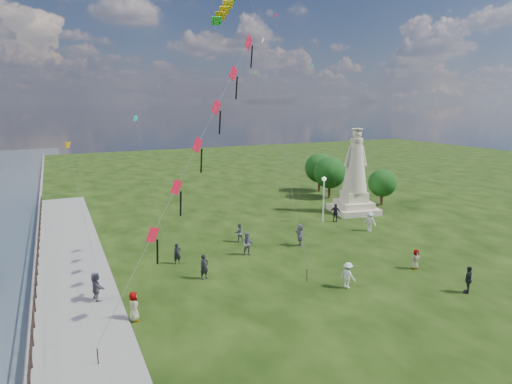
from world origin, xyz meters
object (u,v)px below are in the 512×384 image
person_0 (204,267)px  person_1 (248,244)px  statue (355,181)px  person_2 (348,275)px  person_6 (177,254)px  person_4 (416,259)px  person_8 (370,222)px  lamppost (324,190)px  person_3 (468,280)px  person_7 (239,232)px  person_9 (335,213)px  person_11 (300,235)px  person_5 (96,288)px  person_10 (134,306)px

person_0 → person_1: 5.54m
statue → person_0: 23.61m
person_2 → person_6: size_ratio=1.08×
statue → person_6: 23.16m
person_4 → person_8: 9.52m
lamppost → person_3: size_ratio=2.62×
statue → person_7: bearing=-155.1°
person_7 → person_9: size_ratio=0.91×
lamppost → person_4: lamppost is taller
person_7 → person_9: (11.56, 1.75, 0.08)m
person_2 → person_11: person_11 is taller
person_5 → person_0: bearing=-100.8°
person_11 → person_9: bearing=145.0°
lamppost → person_9: bearing=-13.6°
person_4 → person_10: 20.21m
statue → person_5: bearing=-148.3°
statue → person_0: (-21.05, -10.37, -2.62)m
person_5 → person_7: 14.28m
person_1 → person_6: (-5.61, 0.63, -0.15)m
person_4 → person_6: size_ratio=0.92×
statue → person_7: 16.36m
person_2 → person_9: 16.22m
person_9 → person_10: 25.41m
person_9 → lamppost: bearing=-154.9°
lamppost → person_3: (-0.96, -17.92, -2.52)m
person_3 → person_6: (-15.63, 13.05, -0.10)m
lamppost → person_0: bearing=-151.6°
person_11 → person_4: bearing=52.3°
person_9 → person_2: bearing=-84.2°
person_3 → person_4: (0.02, 4.48, -0.16)m
person_0 → person_7: person_0 is taller
person_2 → person_5: (-15.29, 5.04, 0.03)m
person_6 → person_7: person_7 is taller
person_1 → person_9: person_1 is taller
person_5 → person_8: person_8 is taller
person_4 → person_5: 22.32m
person_9 → person_10: (-22.42, -11.97, -0.08)m
lamppost → person_2: bearing=-118.3°
person_4 → person_5: size_ratio=0.83×
person_3 → person_10: person_3 is taller
statue → person_9: statue is taller
person_4 → person_9: (2.24, 13.12, 0.19)m
person_6 → person_1: bearing=-5.6°
person_1 → person_7: (0.72, 3.44, -0.10)m
person_11 → lamppost: bearing=152.1°
person_5 → person_11: 17.20m
statue → person_8: bearing=-105.1°
lamppost → person_2: lamppost is taller
person_1 → person_9: bearing=51.6°
person_3 → person_11: person_11 is taller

